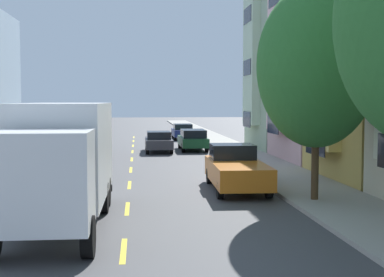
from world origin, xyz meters
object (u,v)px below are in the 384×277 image
parked_pickup_burgundy (27,166)px  delivery_box_truck (62,156)px  street_tree_second (317,65)px  parked_wagon_red (64,144)px  moving_charcoal_sedan (159,141)px  parked_wagon_forest (193,139)px  parked_sedan_navy (183,131)px  parked_pickup_orange (236,169)px

parked_pickup_burgundy → delivery_box_truck: bearing=-71.6°
delivery_box_truck → street_tree_second: bearing=16.1°
parked_wagon_red → moving_charcoal_sedan: size_ratio=1.05×
moving_charcoal_sedan → parked_pickup_burgundy: bearing=-112.9°
delivery_box_truck → moving_charcoal_sedan: delivery_box_truck is taller
parked_wagon_forest → moving_charcoal_sedan: bearing=-158.2°
parked_pickup_burgundy → street_tree_second: bearing=-25.1°
parked_wagon_forest → parked_wagon_red: (-8.51, -3.87, 0.00)m
parked_sedan_navy → parked_pickup_orange: bearing=-90.5°
parked_wagon_red → parked_pickup_burgundy: size_ratio=0.88×
parked_pickup_orange → delivery_box_truck: bearing=-137.7°
street_tree_second → delivery_box_truck: street_tree_second is taller
parked_wagon_forest → parked_sedan_navy: size_ratio=1.04×
parked_wagon_forest → parked_pickup_orange: bearing=-90.1°
parked_pickup_orange → parked_pickup_burgundy: size_ratio=1.00×
parked_sedan_navy → parked_pickup_burgundy: bearing=-108.4°
parked_sedan_navy → parked_wagon_red: size_ratio=0.96×
parked_pickup_orange → parked_wagon_red: 15.71m
moving_charcoal_sedan → parked_wagon_forest: bearing=21.8°
delivery_box_truck → parked_pickup_burgundy: (-2.44, 7.34, -1.13)m
street_tree_second → parked_pickup_burgundy: street_tree_second is taller
parked_wagon_forest → parked_pickup_orange: (-0.04, -17.10, 0.02)m
parked_wagon_red → delivery_box_truck: bearing=-82.6°
delivery_box_truck → parked_wagon_red: delivery_box_truck is taller
parked_wagon_red → moving_charcoal_sedan: (6.04, 2.88, -0.05)m
parked_wagon_forest → moving_charcoal_sedan: (-2.47, -0.99, -0.05)m
parked_sedan_navy → parked_wagon_red: 17.19m
street_tree_second → moving_charcoal_sedan: bearing=103.4°
delivery_box_truck → moving_charcoal_sedan: size_ratio=1.81×
street_tree_second → parked_wagon_red: street_tree_second is taller
parked_pickup_orange → moving_charcoal_sedan: 16.30m
parked_pickup_orange → parked_sedan_navy: 28.06m
street_tree_second → moving_charcoal_sedan: size_ratio=1.64×
parked_wagon_red → parked_pickup_burgundy: 11.39m
street_tree_second → moving_charcoal_sedan: street_tree_second is taller
street_tree_second → delivery_box_truck: bearing=-163.9°
delivery_box_truck → parked_wagon_forest: delivery_box_truck is taller
parked_sedan_navy → moving_charcoal_sedan: 12.23m
parked_pickup_orange → parked_wagon_red: size_ratio=1.14×
parked_wagon_forest → moving_charcoal_sedan: 2.66m
street_tree_second → parked_pickup_orange: 5.44m
delivery_box_truck → parked_wagon_red: (-2.44, 18.73, -1.15)m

